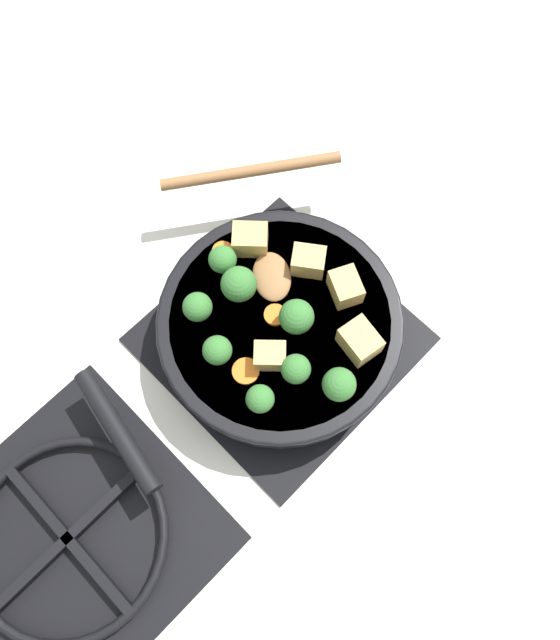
{
  "coord_description": "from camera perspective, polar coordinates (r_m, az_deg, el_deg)",
  "views": [
    {
      "loc": [
        -0.18,
        0.18,
        0.81
      ],
      "look_at": [
        0.0,
        0.0,
        0.08
      ],
      "focal_mm": 35.0,
      "sensor_mm": 36.0,
      "label": 1
    }
  ],
  "objects": [
    {
      "name": "ground_plane",
      "position": [
        0.85,
        -0.0,
        -1.81
      ],
      "size": [
        2.4,
        2.4,
        0.0
      ],
      "primitive_type": "plane",
      "color": "silver"
    },
    {
      "name": "front_burner_grate",
      "position": [
        0.84,
        -0.0,
        -1.56
      ],
      "size": [
        0.31,
        0.31,
        0.03
      ],
      "color": "black",
      "rests_on": "ground_plane"
    },
    {
      "name": "rear_burner_grate",
      "position": [
        0.84,
        -18.62,
        -18.38
      ],
      "size": [
        0.31,
        0.31,
        0.03
      ],
      "color": "black",
      "rests_on": "ground_plane"
    },
    {
      "name": "skillet_pan",
      "position": [
        0.79,
        -0.14,
        -0.66
      ],
      "size": [
        0.31,
        0.41,
        0.05
      ],
      "color": "black",
      "rests_on": "front_burner_grate"
    },
    {
      "name": "wooden_spoon",
      "position": [
        0.82,
        -1.88,
        9.66
      ],
      "size": [
        0.25,
        0.23,
        0.02
      ],
      "color": "olive",
      "rests_on": "skillet_pan"
    },
    {
      "name": "tofu_cube_center_large",
      "position": [
        0.75,
        7.3,
        -1.93
      ],
      "size": [
        0.05,
        0.04,
        0.04
      ],
      "primitive_type": "cube",
      "rotation": [
        0.0,
        0.0,
        2.97
      ],
      "color": "tan",
      "rests_on": "skillet_pan"
    },
    {
      "name": "tofu_cube_near_handle",
      "position": [
        0.77,
        6.0,
        3.01
      ],
      "size": [
        0.05,
        0.05,
        0.03
      ],
      "primitive_type": "cube",
      "rotation": [
        0.0,
        0.0,
        5.83
      ],
      "color": "tan",
      "rests_on": "skillet_pan"
    },
    {
      "name": "tofu_cube_east_chunk",
      "position": [
        0.8,
        -2.74,
        7.35
      ],
      "size": [
        0.06,
        0.06,
        0.04
      ],
      "primitive_type": "cube",
      "rotation": [
        0.0,
        0.0,
        3.89
      ],
      "color": "tan",
      "rests_on": "skillet_pan"
    },
    {
      "name": "tofu_cube_west_chunk",
      "position": [
        0.74,
        -0.93,
        -3.29
      ],
      "size": [
        0.05,
        0.05,
        0.03
      ],
      "primitive_type": "cube",
      "rotation": [
        0.0,
        0.0,
        0.76
      ],
      "color": "tan",
      "rests_on": "skillet_pan"
    },
    {
      "name": "tofu_cube_back_piece",
      "position": [
        0.79,
        2.61,
        5.4
      ],
      "size": [
        0.05,
        0.05,
        0.03
      ],
      "primitive_type": "cube",
      "rotation": [
        0.0,
        0.0,
        0.63
      ],
      "color": "tan",
      "rests_on": "skillet_pan"
    },
    {
      "name": "broccoli_floret_near_spoon",
      "position": [
        0.73,
        5.43,
        -5.89
      ],
      "size": [
        0.04,
        0.04,
        0.05
      ],
      "color": "#709956",
      "rests_on": "skillet_pan"
    },
    {
      "name": "broccoli_floret_center_top",
      "position": [
        0.73,
        1.46,
        -4.51
      ],
      "size": [
        0.04,
        0.04,
        0.04
      ],
      "color": "#709956",
      "rests_on": "skillet_pan"
    },
    {
      "name": "broccoli_floret_east_rim",
      "position": [
        0.74,
        1.52,
        0.29
      ],
      "size": [
        0.04,
        0.04,
        0.05
      ],
      "color": "#709956",
      "rests_on": "skillet_pan"
    },
    {
      "name": "broccoli_floret_west_rim",
      "position": [
        0.78,
        -5.46,
        5.35
      ],
      "size": [
        0.04,
        0.04,
        0.04
      ],
      "color": "#709956",
      "rests_on": "skillet_pan"
    },
    {
      "name": "broccoli_floret_north_edge",
      "position": [
        0.74,
        -5.75,
        -2.78
      ],
      "size": [
        0.04,
        0.04,
        0.04
      ],
      "color": "#709956",
      "rests_on": "skillet_pan"
    },
    {
      "name": "broccoli_floret_south_cluster",
      "position": [
        0.76,
        -7.55,
        1.18
      ],
      "size": [
        0.04,
        0.04,
        0.04
      ],
      "color": "#709956",
      "rests_on": "skillet_pan"
    },
    {
      "name": "broccoli_floret_mid_floret",
      "position": [
        0.76,
        -3.79,
        3.27
      ],
      "size": [
        0.04,
        0.04,
        0.05
      ],
      "color": "#709956",
      "rests_on": "skillet_pan"
    },
    {
      "name": "broccoli_floret_small_inner",
      "position": [
        0.72,
        -1.83,
        -7.23
      ],
      "size": [
        0.03,
        0.03,
        0.04
      ],
      "color": "#709956",
      "rests_on": "skillet_pan"
    },
    {
      "name": "carrot_slice_orange_thin",
      "position": [
        0.81,
        -5.25,
        6.27
      ],
      "size": [
        0.03,
        0.03,
        0.01
      ],
      "primitive_type": "cylinder",
      "color": "orange",
      "rests_on": "skillet_pan"
    },
    {
      "name": "carrot_slice_near_center",
      "position": [
        0.75,
        -3.15,
        -4.69
      ],
      "size": [
        0.03,
        0.03,
        0.01
      ],
      "primitive_type": "cylinder",
      "color": "orange",
      "rests_on": "skillet_pan"
    },
    {
      "name": "carrot_slice_edge_slice",
      "position": [
        0.77,
        -0.3,
        0.62
      ],
      "size": [
        0.03,
        0.03,
        0.01
      ],
      "primitive_type": "cylinder",
      "color": "orange",
      "rests_on": "skillet_pan"
    }
  ]
}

